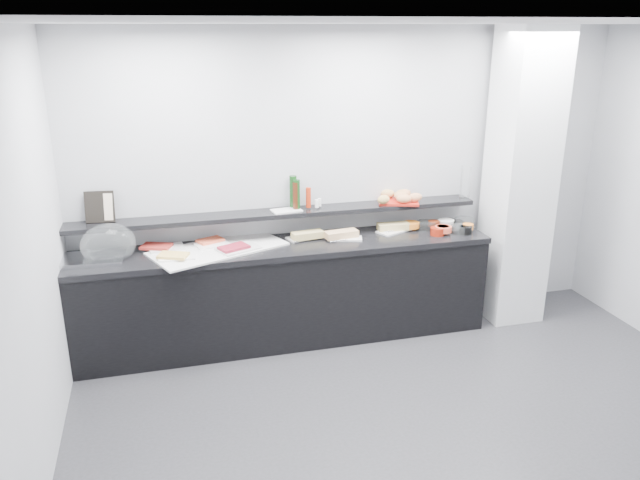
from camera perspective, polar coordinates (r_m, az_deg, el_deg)
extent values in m
plane|color=#2D2D30|center=(4.56, 10.65, -17.38)|extent=(5.00, 5.00, 0.00)
cube|color=#A6A8AD|center=(5.71, 2.98, 5.44)|extent=(5.00, 0.02, 2.70)
plane|color=white|center=(3.69, 13.30, 18.78)|extent=(5.00, 5.00, 0.00)
cube|color=silver|center=(6.03, 17.80, 5.29)|extent=(0.50, 0.50, 2.70)
cube|color=black|center=(5.56, -3.16, -5.02)|extent=(3.60, 0.60, 0.85)
cube|color=black|center=(5.39, -3.25, -0.64)|extent=(3.62, 0.62, 0.05)
cube|color=black|center=(5.48, -3.67, 2.47)|extent=(3.60, 0.25, 0.04)
cube|color=#ABADB2|center=(5.30, -20.04, -1.66)|extent=(0.51, 0.36, 0.04)
ellipsoid|color=silver|center=(5.28, -18.79, -0.37)|extent=(0.48, 0.36, 0.34)
cube|color=silver|center=(5.32, -9.30, -0.79)|extent=(1.22, 0.90, 0.01)
cube|color=silver|center=(5.38, -13.85, -0.70)|extent=(0.31, 0.22, 0.01)
cube|color=maroon|center=(5.38, -14.73, -0.56)|extent=(0.28, 0.23, 0.02)
cube|color=white|center=(5.38, -9.81, -0.41)|extent=(0.31, 0.24, 0.01)
cube|color=#F65532|center=(5.43, -10.00, -0.04)|extent=(0.25, 0.21, 0.02)
cube|color=white|center=(5.16, -12.96, -1.49)|extent=(0.29, 0.20, 0.01)
cube|color=#DDB456|center=(5.13, -13.28, -1.38)|extent=(0.27, 0.23, 0.02)
cube|color=silver|center=(5.25, -7.47, -0.77)|extent=(0.40, 0.34, 0.01)
cube|color=maroon|center=(5.23, -7.88, -0.67)|extent=(0.28, 0.23, 0.02)
cube|color=silver|center=(5.54, -1.29, 0.27)|extent=(0.37, 0.24, 0.01)
cube|color=tan|center=(5.47, -1.15, 0.47)|extent=(0.29, 0.14, 0.06)
cylinder|color=#AEB0B5|center=(5.43, -1.77, 0.01)|extent=(0.14, 0.09, 0.01)
cube|color=silver|center=(5.50, 2.28, 0.14)|extent=(0.33, 0.21, 0.01)
cube|color=tan|center=(5.50, 1.97, 0.54)|extent=(0.30, 0.15, 0.06)
cylinder|color=#B8BABF|center=(5.41, 1.69, -0.07)|extent=(0.16, 0.02, 0.01)
cube|color=silver|center=(5.76, 6.95, 0.90)|extent=(0.40, 0.30, 0.01)
cube|color=tan|center=(5.75, 6.71, 1.24)|extent=(0.29, 0.13, 0.06)
cylinder|color=silver|center=(5.70, 6.66, 0.82)|extent=(0.16, 0.01, 0.01)
cylinder|color=white|center=(5.85, 9.67, 1.32)|extent=(0.20, 0.20, 0.07)
cylinder|color=orange|center=(5.81, 8.34, 1.38)|extent=(0.17, 0.17, 0.05)
cylinder|color=black|center=(5.96, 11.69, 1.52)|extent=(0.16, 0.16, 0.07)
cylinder|color=#5E200D|center=(5.88, 10.37, 1.49)|extent=(0.12, 0.12, 0.05)
cylinder|color=silver|center=(6.03, 13.03, 1.62)|extent=(0.19, 0.19, 0.07)
cylinder|color=silver|center=(5.94, 11.45, 1.59)|extent=(0.19, 0.19, 0.05)
cylinder|color=maroon|center=(5.70, 10.67, 0.78)|extent=(0.13, 0.13, 0.07)
cylinder|color=#59200C|center=(5.74, 11.17, 1.02)|extent=(0.15, 0.15, 0.05)
cylinder|color=white|center=(5.80, 12.65, 0.97)|extent=(0.19, 0.19, 0.07)
cylinder|color=#F0593A|center=(5.74, 11.20, 1.00)|extent=(0.16, 0.16, 0.05)
cylinder|color=black|center=(5.79, 13.19, 0.89)|extent=(0.12, 0.12, 0.07)
cylinder|color=orange|center=(5.85, 13.38, 1.19)|extent=(0.12, 0.12, 0.05)
cube|color=black|center=(5.42, -19.50, 2.87)|extent=(0.24, 0.09, 0.26)
cube|color=beige|center=(5.41, -19.37, 2.87)|extent=(0.19, 0.08, 0.22)
cube|color=white|center=(5.46, -3.09, 2.71)|extent=(0.27, 0.19, 0.01)
cylinder|color=#0E3611|center=(5.46, -2.16, 4.20)|extent=(0.08, 0.08, 0.26)
cylinder|color=#3B180A|center=(5.46, -2.21, 4.09)|extent=(0.07, 0.07, 0.24)
cylinder|color=#0E3610|center=(5.52, -2.47, 4.47)|extent=(0.08, 0.08, 0.28)
cylinder|color=red|center=(5.50, -1.07, 3.91)|extent=(0.06, 0.06, 0.18)
cylinder|color=white|center=(5.51, -0.30, 3.35)|extent=(0.04, 0.04, 0.07)
cylinder|color=white|center=(5.56, -0.03, 3.47)|extent=(0.04, 0.04, 0.07)
cube|color=red|center=(5.76, 7.17, 3.50)|extent=(0.42, 0.35, 0.02)
ellipsoid|color=#BC8847|center=(5.82, 6.21, 4.22)|extent=(0.14, 0.10, 0.08)
ellipsoid|color=#D18350|center=(5.85, 7.70, 4.23)|extent=(0.16, 0.13, 0.08)
ellipsoid|color=#C6844B|center=(5.83, 7.48, 4.20)|extent=(0.13, 0.09, 0.08)
ellipsoid|color=tan|center=(5.62, 5.83, 3.70)|extent=(0.14, 0.10, 0.08)
ellipsoid|color=#C9804D|center=(5.67, 7.68, 3.76)|extent=(0.15, 0.12, 0.08)
ellipsoid|color=#C67A4B|center=(5.73, 8.68, 3.88)|extent=(0.15, 0.11, 0.08)
ellipsoid|color=#AB7541|center=(5.80, 7.35, 4.12)|extent=(0.14, 0.10, 0.08)
ellipsoid|color=#BE7E48|center=(5.76, 7.47, 4.01)|extent=(0.14, 0.09, 0.08)
cylinder|color=silver|center=(6.00, 13.15, 5.14)|extent=(0.10, 0.10, 0.30)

